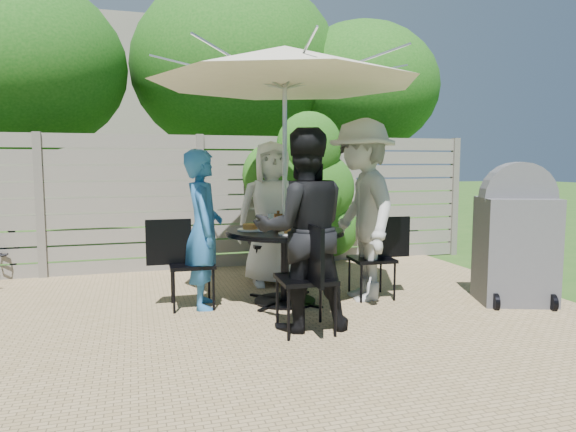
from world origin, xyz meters
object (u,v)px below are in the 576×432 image
object	(u,v)px
person_back	(272,214)
person_front	(303,230)
person_left	(203,230)
plate_left	(250,228)
umbrella	(285,65)
chair_left	(191,282)
plate_front	(292,232)
glass_right	(307,221)
glass_front	(300,225)
bbq_grill	(516,240)
patio_table	(285,252)
glass_left	(261,224)
plate_extra	(309,230)
glass_back	(271,220)
plate_right	(319,226)
person_right	(362,211)
syrup_jug	(278,221)
chair_right	(373,275)
plate_back	(279,223)
coffee_cup	(290,221)
chair_front	(306,301)

from	to	relation	value
person_back	person_front	world-z (taller)	person_front
person_left	plate_left	size ratio (longest dim) A/B	6.15
umbrella	chair_left	size ratio (longest dim) A/B	3.23
plate_front	glass_right	size ratio (longest dim) A/B	1.86
person_front	person_back	bearing A→B (deg)	-90.00
glass_front	bbq_grill	bearing A→B (deg)	-10.68
patio_table	glass_right	xyz separation A→B (m)	(0.27, 0.08, 0.31)
person_left	glass_left	xyz separation A→B (m)	(0.56, -0.16, 0.05)
person_left	person_front	bearing A→B (deg)	-135.00
umbrella	plate_left	size ratio (longest dim) A/B	11.39
glass_right	bbq_grill	size ratio (longest dim) A/B	0.09
plate_extra	glass_left	size ratio (longest dim) A/B	1.71
plate_left	glass_right	distance (m)	0.63
glass_back	glass_left	xyz separation A→B (m)	(-0.19, -0.35, 0.00)
umbrella	plate_right	size ratio (longest dim) A/B	11.39
patio_table	plate_extra	world-z (taller)	plate_extra
person_left	person_right	distance (m)	1.67
glass_front	glass_right	bearing A→B (deg)	61.39
plate_front	glass_left	xyz separation A→B (m)	(-0.23, 0.28, 0.05)
plate_left	syrup_jug	distance (m)	0.31
chair_right	plate_back	bearing A→B (deg)	-22.00
person_back	person_right	world-z (taller)	person_right
plate_front	plate_right	xyz separation A→B (m)	(0.39, 0.32, 0.00)
chair_right	syrup_jug	xyz separation A→B (m)	(-1.02, 0.15, 0.60)
person_front	syrup_jug	distance (m)	0.88
plate_left	glass_right	world-z (taller)	glass_right
plate_front	coffee_cup	bearing A→B (deg)	74.60
person_front	glass_left	xyz separation A→B (m)	(-0.19, 0.75, -0.03)
glass_back	coffee_cup	bearing A→B (deg)	-16.56
plate_right	glass_back	size ratio (longest dim) A/B	1.86
chair_front	plate_right	xyz separation A→B (m)	(0.45, 0.93, 0.52)
glass_back	syrup_jug	world-z (taller)	syrup_jug
bbq_grill	patio_table	bearing A→B (deg)	-176.76
person_right	glass_back	distance (m)	0.98
chair_left	bbq_grill	bearing A→B (deg)	-12.18
chair_right	plate_left	xyz separation A→B (m)	(-1.32, 0.13, 0.54)
patio_table	chair_left	xyz separation A→B (m)	(-0.96, 0.09, -0.27)
plate_front	plate_extra	world-z (taller)	same
person_back	plate_right	size ratio (longest dim) A/B	6.63
plate_front	glass_front	xyz separation A→B (m)	(0.11, 0.09, 0.05)
plate_left	coffee_cup	xyz separation A→B (m)	(0.48, 0.17, 0.04)
chair_front	person_right	world-z (taller)	person_right
glass_back	chair_front	bearing A→B (deg)	-90.68
plate_back	glass_right	size ratio (longest dim) A/B	1.86
chair_right	plate_right	distance (m)	0.81
plate_left	plate_extra	distance (m)	0.62
chair_front	coffee_cup	world-z (taller)	chair_front
umbrella	person_back	xyz separation A→B (m)	(0.08, 0.83, -1.57)
patio_table	person_left	distance (m)	0.87
umbrella	syrup_jug	world-z (taller)	umbrella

